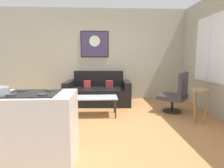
% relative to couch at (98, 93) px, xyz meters
% --- Properties ---
extents(ground, '(6.40, 6.40, 0.04)m').
position_rel_couch_xyz_m(ground, '(0.11, -1.80, -0.33)').
color(ground, '#AE7443').
extents(back_wall, '(6.40, 0.05, 2.80)m').
position_rel_couch_xyz_m(back_wall, '(0.11, 0.63, 1.09)').
color(back_wall, '#ACA890').
rests_on(back_wall, ground).
extents(couch, '(1.87, 1.01, 0.93)m').
position_rel_couch_xyz_m(couch, '(0.00, 0.00, 0.00)').
color(couch, black).
rests_on(couch, ground).
extents(coffee_table, '(1.02, 0.53, 0.44)m').
position_rel_couch_xyz_m(coffee_table, '(-0.05, -1.11, 0.09)').
color(coffee_table, silver).
rests_on(coffee_table, ground).
extents(armchair, '(0.85, 0.86, 0.98)m').
position_rel_couch_xyz_m(armchair, '(1.90, -0.96, 0.15)').
color(armchair, black).
rests_on(armchair, ground).
extents(bar_stool, '(0.38, 0.37, 0.70)m').
position_rel_couch_xyz_m(bar_stool, '(2.07, -1.71, 0.23)').
color(bar_stool, '#9B744B').
rests_on(bar_stool, ground).
extents(kitchen_counter, '(1.52, 0.67, 0.93)m').
position_rel_couch_xyz_m(kitchen_counter, '(-0.97, -3.08, 0.15)').
color(kitchen_counter, silver).
rests_on(kitchen_counter, ground).
extents(wall_painting, '(0.86, 0.03, 0.80)m').
position_rel_couch_xyz_m(wall_painting, '(-0.10, 0.59, 1.42)').
color(wall_painting, black).
extents(window, '(0.03, 1.33, 1.59)m').
position_rel_couch_xyz_m(window, '(2.70, -0.90, 1.21)').
color(window, silver).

